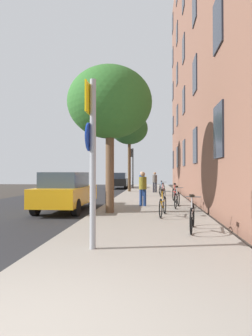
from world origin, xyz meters
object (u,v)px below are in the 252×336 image
object	(u,v)px
bicycle_1	(163,205)
pedestrian_2	(155,181)
pedestrian_0	(143,186)
bicycle_3	(174,195)
tree_far	(129,129)
car_1	(119,180)
tree_near	(110,103)
traffic_light	(132,161)
bicycle_4	(162,192)
car_0	(66,191)
sign_post	(92,150)
bicycle_0	(192,216)
bicycle_2	(177,199)
bicycle_5	(162,189)
pedestrian_1	(142,182)

from	to	relation	value
bicycle_1	pedestrian_2	distance (m)	11.75
pedestrian_0	bicycle_3	bearing A→B (deg)	51.22
tree_far	car_1	bearing A→B (deg)	104.98
bicycle_1	tree_near	bearing A→B (deg)	161.17
traffic_light	bicycle_4	bearing A→B (deg)	-76.02
tree_far	car_0	xyz separation A→B (m)	(-1.73, -11.05, -4.33)
tree_near	pedestrian_0	bearing A→B (deg)	62.00
bicycle_1	car_1	distance (m)	18.97
sign_post	tree_far	world-z (taller)	tree_far
tree_near	pedestrian_2	xyz separation A→B (m)	(1.78, 11.07, -3.22)
bicycle_0	bicycle_1	distance (m)	2.49
bicycle_2	bicycle_5	bearing A→B (deg)	93.18
pedestrian_1	car_0	bearing A→B (deg)	-113.68
bicycle_5	bicycle_2	bearing A→B (deg)	-86.82
tree_far	bicycle_5	world-z (taller)	tree_far
bicycle_4	pedestrian_2	size ratio (longest dim) A/B	1.02
bicycle_4	pedestrian_0	xyz separation A→B (m)	(-1.03, -4.34, 0.53)
tree_far	car_1	size ratio (longest dim) A/B	1.53
tree_near	bicycle_5	distance (m)	9.94
traffic_light	pedestrian_2	distance (m)	6.60
bicycle_5	tree_near	bearing A→B (deg)	-104.13
tree_near	car_1	distance (m)	18.33
pedestrian_1	traffic_light	bearing A→B (deg)	98.12
traffic_light	pedestrian_2	size ratio (longest dim) A/B	2.53
bicycle_4	tree_far	bearing A→B (deg)	113.99
tree_far	bicycle_4	xyz separation A→B (m)	(2.46, -5.53, -4.70)
bicycle_4	car_0	bearing A→B (deg)	-127.19
bicycle_3	bicycle_4	world-z (taller)	bicycle_3
pedestrian_2	bicycle_3	bearing A→B (deg)	-82.22
bicycle_1	pedestrian_1	bearing A→B (deg)	97.06
bicycle_1	pedestrian_0	size ratio (longest dim) A/B	1.09
tree_far	pedestrian_0	xyz separation A→B (m)	(1.43, -9.87, -4.18)
bicycle_1	pedestrian_0	xyz separation A→B (m)	(-0.79, 2.86, 0.51)
sign_post	tree_near	bearing A→B (deg)	94.66
car_0	car_1	world-z (taller)	same
bicycle_0	bicycle_2	bearing A→B (deg)	89.58
car_1	tree_far	bearing A→B (deg)	-75.02
pedestrian_2	bicycle_5	bearing A→B (deg)	-77.58
pedestrian_1	car_0	xyz separation A→B (m)	(-2.91, -6.64, -0.18)
bicycle_3	bicycle_5	bearing A→B (deg)	95.68
bicycle_5	pedestrian_0	world-z (taller)	pedestrian_0
sign_post	tree_near	world-z (taller)	tree_near
bicycle_2	bicycle_4	size ratio (longest dim) A/B	1.02
bicycle_0	bicycle_5	xyz separation A→B (m)	(-0.36, 12.00, 0.01)
bicycle_0	sign_post	bearing A→B (deg)	-138.92
traffic_light	pedestrian_2	bearing A→B (deg)	-69.80
bicycle_2	pedestrian_1	distance (m)	6.19
tree_far	bicycle_3	bearing A→B (deg)	-69.35
tree_near	bicycle_4	size ratio (longest dim) A/B	3.45
bicycle_4	bicycle_5	bearing A→B (deg)	88.81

